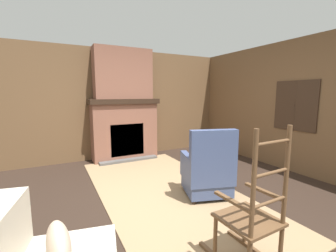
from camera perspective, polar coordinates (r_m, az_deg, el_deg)
The scene contains 11 objects.
ground_plane at distance 3.36m, azimuth 1.63°, elevation -18.22°, with size 14.00×14.00×0.00m, color #2D2119.
wood_panel_wall_left at distance 5.46m, azimuth -11.95°, elevation 5.47°, with size 0.06×5.80×2.51m.
wood_panel_wall_back at distance 4.88m, azimuth 29.85°, elevation 4.29°, with size 5.80×0.09×2.51m.
fireplace_hearth at distance 5.26m, azimuth -10.97°, elevation -0.81°, with size 0.67×1.55×1.39m.
chimney_breast at distance 5.23m, azimuth -11.38°, elevation 12.86°, with size 0.40×1.27×1.11m.
area_rug at distance 3.61m, azimuth -0.51°, elevation -16.15°, with size 3.85×1.91×0.01m.
armchair at distance 3.36m, azimuth 10.02°, elevation -11.51°, with size 0.79×0.80×1.02m.
rocking_chair at distance 2.16m, azimuth 20.53°, elevation -22.09°, with size 0.81×0.46×1.25m.
firewood_stack at distance 5.07m, azimuth 10.13°, elevation -7.72°, with size 0.49×0.47×0.26m.
oil_lamp_vase at distance 5.13m, azimuth -17.06°, elevation 7.50°, with size 0.13×0.13×0.23m.
storage_case at distance 5.32m, azimuth -9.24°, elevation 7.56°, with size 0.14×0.25×0.13m.
Camera 1 is at (2.63, -1.47, 1.49)m, focal length 24.00 mm.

